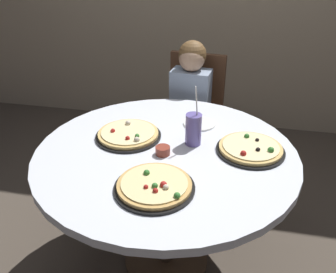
% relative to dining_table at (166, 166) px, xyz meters
% --- Properties ---
extents(ground_plane, '(8.00, 8.00, 0.00)m').
position_rel_dining_table_xyz_m(ground_plane, '(0.00, 0.00, -0.66)').
color(ground_plane, '#4C4238').
extents(dining_table, '(1.27, 1.27, 0.75)m').
position_rel_dining_table_xyz_m(dining_table, '(0.00, 0.00, 0.00)').
color(dining_table, silver).
rests_on(dining_table, ground_plane).
extents(chair_wooden, '(0.44, 0.44, 0.95)m').
position_rel_dining_table_xyz_m(chair_wooden, '(0.01, 0.92, -0.13)').
color(chair_wooden, brown).
rests_on(chair_wooden, ground_plane).
extents(diner_child, '(0.29, 0.42, 1.08)m').
position_rel_dining_table_xyz_m(diner_child, '(-0.01, 0.73, -0.17)').
color(diner_child, '#3F4766').
rests_on(diner_child, ground_plane).
extents(pizza_veggie, '(0.34, 0.34, 0.05)m').
position_rel_dining_table_xyz_m(pizza_veggie, '(-0.22, 0.09, 0.11)').
color(pizza_veggie, black).
rests_on(pizza_veggie, dining_table).
extents(pizza_cheese, '(0.33, 0.33, 0.05)m').
position_rel_dining_table_xyz_m(pizza_cheese, '(0.40, 0.07, 0.11)').
color(pizza_cheese, black).
rests_on(pizza_cheese, dining_table).
extents(pizza_pepperoni, '(0.34, 0.34, 0.05)m').
position_rel_dining_table_xyz_m(pizza_pepperoni, '(0.02, -0.31, 0.11)').
color(pizza_pepperoni, black).
rests_on(pizza_pepperoni, dining_table).
extents(soda_cup, '(0.08, 0.08, 0.31)m').
position_rel_dining_table_xyz_m(soda_cup, '(0.12, 0.09, 0.17)').
color(soda_cup, '#6659A5').
rests_on(soda_cup, dining_table).
extents(sauce_bowl, '(0.07, 0.07, 0.04)m').
position_rel_dining_table_xyz_m(sauce_bowl, '(-0.01, -0.04, 0.11)').
color(sauce_bowl, brown).
rests_on(sauce_bowl, dining_table).
extents(plate_small, '(0.18, 0.18, 0.01)m').
position_rel_dining_table_xyz_m(plate_small, '(0.12, 0.31, 0.10)').
color(plate_small, white).
rests_on(plate_small, dining_table).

